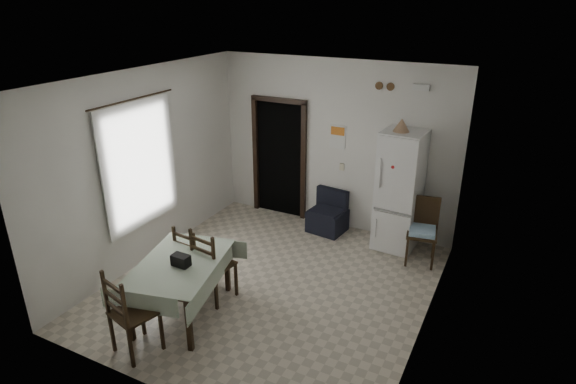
% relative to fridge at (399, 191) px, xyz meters
% --- Properties ---
extents(ground, '(4.50, 4.50, 0.00)m').
position_rel_fridge_xyz_m(ground, '(-1.24, -1.93, -0.97)').
color(ground, '#BCAF99').
rests_on(ground, ground).
extents(ceiling, '(4.20, 4.50, 0.02)m').
position_rel_fridge_xyz_m(ceiling, '(-1.24, -1.93, 1.93)').
color(ceiling, white).
rests_on(ceiling, ground).
extents(wall_back, '(4.20, 0.02, 2.90)m').
position_rel_fridge_xyz_m(wall_back, '(-1.24, 0.32, 0.48)').
color(wall_back, silver).
rests_on(wall_back, ground).
extents(wall_front, '(4.20, 0.02, 2.90)m').
position_rel_fridge_xyz_m(wall_front, '(-1.24, -4.18, 0.48)').
color(wall_front, silver).
rests_on(wall_front, ground).
extents(wall_left, '(0.02, 4.50, 2.90)m').
position_rel_fridge_xyz_m(wall_left, '(-3.34, -1.93, 0.48)').
color(wall_left, silver).
rests_on(wall_left, ground).
extents(wall_right, '(0.02, 4.50, 2.90)m').
position_rel_fridge_xyz_m(wall_right, '(0.86, -1.93, 0.48)').
color(wall_right, silver).
rests_on(wall_right, ground).
extents(doorway, '(1.06, 0.52, 2.22)m').
position_rel_fridge_xyz_m(doorway, '(-2.29, 0.52, 0.09)').
color(doorway, black).
rests_on(doorway, ground).
extents(window_recess, '(0.10, 1.20, 1.60)m').
position_rel_fridge_xyz_m(window_recess, '(-3.39, -2.13, 0.58)').
color(window_recess, silver).
rests_on(window_recess, ground).
extents(curtain, '(0.02, 1.45, 1.85)m').
position_rel_fridge_xyz_m(curtain, '(-3.28, -2.13, 0.58)').
color(curtain, silver).
rests_on(curtain, ground).
extents(curtain_rod, '(0.02, 1.60, 0.02)m').
position_rel_fridge_xyz_m(curtain_rod, '(-3.27, -2.13, 1.53)').
color(curtain_rod, black).
rests_on(curtain_rod, ground).
extents(calendar, '(0.28, 0.02, 0.40)m').
position_rel_fridge_xyz_m(calendar, '(-1.19, 0.31, 0.65)').
color(calendar, white).
rests_on(calendar, ground).
extents(calendar_image, '(0.24, 0.01, 0.14)m').
position_rel_fridge_xyz_m(calendar_image, '(-1.19, 0.30, 0.75)').
color(calendar_image, orange).
rests_on(calendar_image, ground).
extents(light_switch, '(0.08, 0.02, 0.12)m').
position_rel_fridge_xyz_m(light_switch, '(-1.09, 0.31, 0.13)').
color(light_switch, beige).
rests_on(light_switch, ground).
extents(vent_left, '(0.12, 0.03, 0.12)m').
position_rel_fridge_xyz_m(vent_left, '(-0.54, 0.30, 1.55)').
color(vent_left, brown).
rests_on(vent_left, ground).
extents(vent_right, '(0.12, 0.03, 0.12)m').
position_rel_fridge_xyz_m(vent_right, '(-0.36, 0.30, 1.55)').
color(vent_right, brown).
rests_on(vent_right, ground).
extents(emergency_light, '(0.25, 0.07, 0.09)m').
position_rel_fridge_xyz_m(emergency_light, '(0.11, 0.28, 1.58)').
color(emergency_light, white).
rests_on(emergency_light, ground).
extents(fridge, '(0.67, 0.67, 1.94)m').
position_rel_fridge_xyz_m(fridge, '(0.00, 0.00, 0.00)').
color(fridge, white).
rests_on(fridge, ground).
extents(tan_cone, '(0.27, 0.27, 0.20)m').
position_rel_fridge_xyz_m(tan_cone, '(-0.05, -0.05, 1.07)').
color(tan_cone, tan).
rests_on(tan_cone, fridge).
extents(navy_seat, '(0.66, 0.64, 0.71)m').
position_rel_fridge_xyz_m(navy_seat, '(-1.20, 0.00, -0.61)').
color(navy_seat, black).
rests_on(navy_seat, ground).
extents(corner_chair, '(0.51, 0.51, 1.02)m').
position_rel_fridge_xyz_m(corner_chair, '(0.48, -0.34, -0.46)').
color(corner_chair, black).
rests_on(corner_chair, ground).
extents(dining_table, '(1.27, 1.63, 0.76)m').
position_rel_fridge_xyz_m(dining_table, '(-1.95, -3.01, -0.59)').
color(dining_table, '#A9BA9F').
rests_on(dining_table, ground).
extents(black_bag, '(0.23, 0.14, 0.14)m').
position_rel_fridge_xyz_m(black_bag, '(-1.88, -3.06, -0.14)').
color(black_bag, black).
rests_on(black_bag, dining_table).
extents(dining_chair_far_left, '(0.45, 0.45, 0.97)m').
position_rel_fridge_xyz_m(dining_chair_far_left, '(-2.17, -2.43, -0.49)').
color(dining_chair_far_left, black).
rests_on(dining_chair_far_left, ground).
extents(dining_chair_far_right, '(0.52, 0.52, 1.06)m').
position_rel_fridge_xyz_m(dining_chair_far_right, '(-1.78, -2.53, -0.44)').
color(dining_chair_far_right, black).
rests_on(dining_chair_far_right, ground).
extents(dining_chair_near_head, '(0.56, 0.56, 1.08)m').
position_rel_fridge_xyz_m(dining_chair_near_head, '(-1.97, -3.81, -0.43)').
color(dining_chair_near_head, black).
rests_on(dining_chair_near_head, ground).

